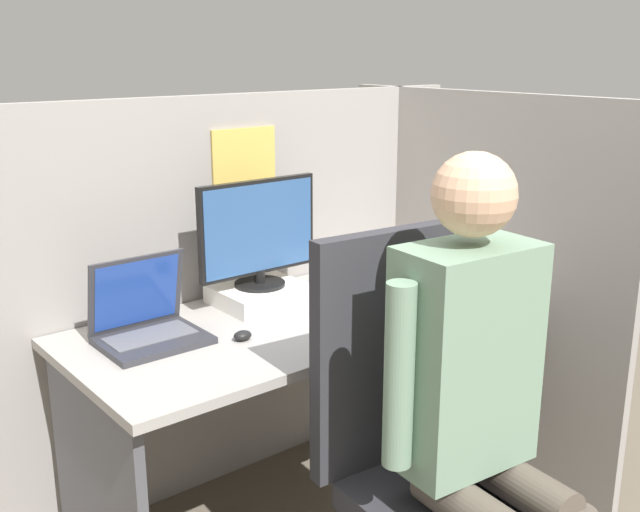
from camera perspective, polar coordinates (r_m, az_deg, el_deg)
The scene contains 11 objects.
cubicle_panel_back at distance 2.77m, azimuth -6.10°, elevation -2.63°, with size 2.03×0.05×1.42m.
cubicle_panel_right at distance 2.96m, azimuth 11.69°, elevation -1.70°, with size 0.04×1.33×1.42m.
desk at distance 2.54m, azimuth -1.37°, elevation -8.17°, with size 1.53×0.69×0.73m.
paper_box at distance 2.58m, azimuth -4.58°, elevation -2.92°, with size 0.30×0.26×0.06m.
monitor at distance 2.53m, azimuth -4.73°, elevation 1.79°, with size 0.45×0.17×0.37m.
laptop at distance 2.30m, azimuth -12.98°, elevation -5.15°, with size 0.30×0.24×0.25m.
mouse at distance 2.27m, azimuth -5.92°, elevation -6.04°, with size 0.06×0.04×0.03m.
stapler at distance 2.92m, azimuth 9.67°, elevation -1.01°, with size 0.04×0.12×0.05m.
carrot_toy at distance 2.50m, azimuth 5.73°, elevation -3.76°, with size 0.05×0.12×0.05m.
office_chair at distance 2.05m, azimuth 7.81°, elevation -14.31°, with size 0.53×0.58×1.12m.
person at distance 1.86m, azimuth 12.10°, elevation -9.95°, with size 0.48×0.43×1.35m.
Camera 1 is at (-1.41, -1.50, 1.58)m, focal length 42.00 mm.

